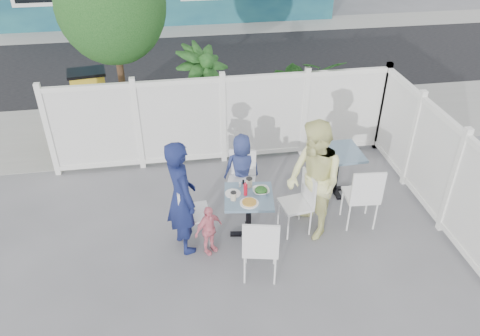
{
  "coord_description": "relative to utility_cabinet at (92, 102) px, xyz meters",
  "views": [
    {
      "loc": [
        -0.74,
        -4.78,
        4.51
      ],
      "look_at": [
        0.13,
        0.7,
        0.91
      ],
      "focal_mm": 35.0,
      "sensor_mm": 36.0,
      "label": 1
    }
  ],
  "objects": [
    {
      "name": "chair_spare",
      "position": [
        4.15,
        -3.74,
        0.0
      ],
      "size": [
        0.49,
        0.48,
        1.01
      ],
      "rotation": [
        0.0,
        0.0,
        -0.08
      ],
      "color": "white",
      "rests_on": "ground"
    },
    {
      "name": "ground",
      "position": [
        2.32,
        -4.0,
        -0.59
      ],
      "size": [
        80.0,
        80.0,
        0.0
      ],
      "primitive_type": "plane",
      "color": "slate"
    },
    {
      "name": "salad_bowl",
      "position": [
        2.68,
        -3.65,
        0.14
      ],
      "size": [
        0.23,
        0.23,
        0.06
      ],
      "primitive_type": "imported",
      "color": "white",
      "rests_on": "main_table"
    },
    {
      "name": "potted_shrub_b",
      "position": [
        3.94,
        -1.0,
        0.28
      ],
      "size": [
        1.64,
        1.44,
        1.75
      ],
      "primitive_type": "imported",
      "rotation": [
        0.0,
        0.0,
        6.24
      ],
      "color": "#133D14",
      "rests_on": "ground"
    },
    {
      "name": "chair_near",
      "position": [
        2.5,
        -4.55,
        -0.02
      ],
      "size": [
        0.53,
        0.51,
        0.98
      ],
      "rotation": [
        0.0,
        0.0,
        -0.21
      ],
      "color": "white",
      "rests_on": "ground"
    },
    {
      "name": "main_table",
      "position": [
        2.5,
        -3.7,
        -0.04
      ],
      "size": [
        0.75,
        0.75,
        0.7
      ],
      "rotation": [
        0.0,
        0.0,
        -0.13
      ],
      "color": "slate",
      "rests_on": "ground"
    },
    {
      "name": "fence_back",
      "position": [
        2.42,
        -1.6,
        0.19
      ],
      "size": [
        5.86,
        0.08,
        1.6
      ],
      "color": "white",
      "rests_on": "ground"
    },
    {
      "name": "coffee_cup_a",
      "position": [
        2.28,
        -3.75,
        0.17
      ],
      "size": [
        0.08,
        0.08,
        0.12
      ],
      "primitive_type": "cylinder",
      "color": "beige",
      "rests_on": "main_table"
    },
    {
      "name": "boy",
      "position": [
        2.55,
        -2.78,
        -0.02
      ],
      "size": [
        0.57,
        0.39,
        1.13
      ],
      "primitive_type": "imported",
      "rotation": [
        0.0,
        0.0,
        3.19
      ],
      "color": "navy",
      "rests_on": "ground"
    },
    {
      "name": "coffee_cup_b",
      "position": [
        2.54,
        -3.48,
        0.18
      ],
      "size": [
        0.09,
        0.09,
        0.13
      ],
      "primitive_type": "cylinder",
      "color": "beige",
      "rests_on": "main_table"
    },
    {
      "name": "man",
      "position": [
        1.58,
        -3.77,
        0.25
      ],
      "size": [
        0.58,
        0.71,
        1.67
      ],
      "primitive_type": "imported",
      "rotation": [
        0.0,
        0.0,
        1.91
      ],
      "color": "#151E4E",
      "rests_on": "ground"
    },
    {
      "name": "spare_table",
      "position": [
        4.09,
        -2.82,
        -0.02
      ],
      "size": [
        0.72,
        0.72,
        0.74
      ],
      "rotation": [
        0.0,
        0.0,
        0.03
      ],
      "color": "slate",
      "rests_on": "ground"
    },
    {
      "name": "fence_right",
      "position": [
        5.32,
        -3.4,
        0.19
      ],
      "size": [
        0.08,
        3.66,
        1.6
      ],
      "rotation": [
        0.0,
        0.0,
        1.57
      ],
      "color": "white",
      "rests_on": "ground"
    },
    {
      "name": "tree",
      "position": [
        0.72,
        -0.7,
        2.0
      ],
      "size": [
        1.8,
        1.62,
        3.59
      ],
      "color": "#382316",
      "rests_on": "ground"
    },
    {
      "name": "near_sidewalk",
      "position": [
        2.32,
        -0.2,
        -0.58
      ],
      "size": [
        24.0,
        2.6,
        0.01
      ],
      "primitive_type": "cube",
      "color": "gray",
      "rests_on": "ground"
    },
    {
      "name": "chair_right",
      "position": [
        3.26,
        -3.66,
        -0.05
      ],
      "size": [
        0.47,
        0.48,
        0.93
      ],
      "rotation": [
        0.0,
        0.0,
        1.73
      ],
      "color": "white",
      "rests_on": "ground"
    },
    {
      "name": "toddler",
      "position": [
        1.91,
        -3.94,
        -0.21
      ],
      "size": [
        0.47,
        0.4,
        0.76
      ],
      "primitive_type": "imported",
      "rotation": [
        0.0,
        0.0,
        0.57
      ],
      "color": "pink",
      "rests_on": "ground"
    },
    {
      "name": "salt_shaker",
      "position": [
        2.41,
        -3.47,
        0.15
      ],
      "size": [
        0.03,
        0.03,
        0.07
      ],
      "primitive_type": "cylinder",
      "color": "white",
      "rests_on": "main_table"
    },
    {
      "name": "street",
      "position": [
        2.32,
        3.5,
        -0.59
      ],
      "size": [
        24.0,
        5.0,
        0.01
      ],
      "primitive_type": "cube",
      "color": "black",
      "rests_on": "ground"
    },
    {
      "name": "woman",
      "position": [
        3.4,
        -3.73,
        0.29
      ],
      "size": [
        0.83,
        0.98,
        1.76
      ],
      "primitive_type": "imported",
      "rotation": [
        0.0,
        0.0,
        -1.36
      ],
      "color": "#ECEC58",
      "rests_on": "ground"
    },
    {
      "name": "potted_shrub_a",
      "position": [
        2.11,
        -0.9,
        0.36
      ],
      "size": [
        1.5,
        1.5,
        1.89
      ],
      "primitive_type": "imported",
      "rotation": [
        0.0,
        0.0,
        0.77
      ],
      "color": "#133D14",
      "rests_on": "ground"
    },
    {
      "name": "utility_cabinet",
      "position": [
        0.0,
        0.0,
        0.0
      ],
      "size": [
        0.7,
        0.54,
        1.18
      ],
      "primitive_type": "cube",
      "rotation": [
        0.0,
        0.0,
        0.15
      ],
      "color": "gold",
      "rests_on": "ground"
    },
    {
      "name": "chair_left",
      "position": [
        1.65,
        -3.67,
        -0.02
      ],
      "size": [
        0.46,
        0.47,
        0.98
      ],
      "rotation": [
        0.0,
        0.0,
        -1.5
      ],
      "color": "white",
      "rests_on": "ground"
    },
    {
      "name": "far_sidewalk",
      "position": [
        2.32,
        6.6,
        -0.58
      ],
      "size": [
        24.0,
        1.6,
        0.01
      ],
      "primitive_type": "cube",
      "color": "gray",
      "rests_on": "ground"
    },
    {
      "name": "chair_back",
      "position": [
        2.53,
        -2.91,
        -0.06
      ],
      "size": [
        0.51,
        0.5,
        0.9
      ],
      "rotation": [
        0.0,
        0.0,
        2.86
      ],
      "color": "white",
      "rests_on": "ground"
    },
    {
      "name": "plate_side",
      "position": [
        2.29,
        -3.62,
        0.12
      ],
      "size": [
        0.22,
        0.22,
        0.01
      ],
      "primitive_type": "cylinder",
      "color": "white",
      "rests_on": "main_table"
    },
    {
      "name": "pepper_shaker",
      "position": [
        2.47,
        -3.41,
        0.15
      ],
      "size": [
        0.03,
        0.03,
        0.07
      ],
      "primitive_type": "cylinder",
      "color": "black",
      "rests_on": "main_table"
    },
    {
      "name": "plate_main",
      "position": [
        2.48,
        -3.87,
        0.12
      ],
      "size": [
        0.26,
        0.26,
        0.02
      ],
      "primitive_type": "cylinder",
      "color": "white",
      "rests_on": "main_table"
    },
    {
      "name": "ketchup_bottle",
      "position": [
        2.46,
        -3.67,
        0.2
      ],
      "size": [
        0.05,
        0.05,
        0.17
      ],
      "primitive_type": "cylinder",
      "color": "#B40F21",
      "rests_on": "main_table"
    }
  ]
}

